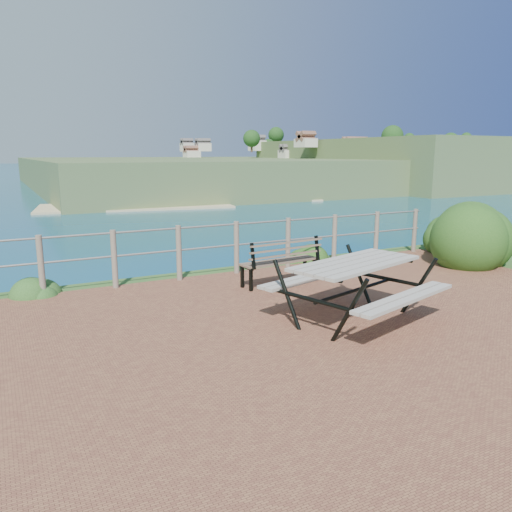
{
  "coord_description": "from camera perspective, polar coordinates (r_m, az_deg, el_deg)",
  "views": [
    {
      "loc": [
        -4.02,
        -5.09,
        2.28
      ],
      "look_at": [
        -0.57,
        1.47,
        0.75
      ],
      "focal_mm": 35.0,
      "sensor_mm": 36.0,
      "label": 1
    }
  ],
  "objects": [
    {
      "name": "ocean",
      "position": [
        205.14,
        -27.08,
        9.78
      ],
      "size": [
        1200.0,
        1200.0,
        0.0
      ],
      "primitive_type": "plane",
      "color": "#136974",
      "rests_on": "ground"
    },
    {
      "name": "distant_bay",
      "position": [
        272.97,
        12.9,
        10.58
      ],
      "size": [
        290.0,
        232.36,
        24.0
      ],
      "color": "#405C2E",
      "rests_on": "ground"
    },
    {
      "name": "ground",
      "position": [
        6.88,
        10.04,
        -7.89
      ],
      "size": [
        10.0,
        7.0,
        0.12
      ],
      "primitive_type": "cube",
      "color": "brown",
      "rests_on": "ground"
    },
    {
      "name": "picnic_table",
      "position": [
        6.93,
        11.22,
        -3.22
      ],
      "size": [
        2.11,
        1.65,
        0.83
      ],
      "rotation": [
        0.0,
        0.0,
        0.28
      ],
      "color": "gray",
      "rests_on": "ground"
    },
    {
      "name": "shrub_lip_east",
      "position": [
        10.94,
        5.63,
        -0.43
      ],
      "size": [
        0.76,
        0.76,
        0.5
      ],
      "primitive_type": "ellipsoid",
      "color": "#1D4A16",
      "rests_on": "ground"
    },
    {
      "name": "shrub_lip_west",
      "position": [
        9.03,
        -22.93,
        -3.92
      ],
      "size": [
        0.71,
        0.71,
        0.43
      ],
      "primitive_type": "ellipsoid",
      "color": "#274D1D",
      "rests_on": "ground"
    },
    {
      "name": "shrub_right_edge",
      "position": [
        12.78,
        19.88,
        0.67
      ],
      "size": [
        0.97,
        0.97,
        1.39
      ],
      "primitive_type": "ellipsoid",
      "color": "#1D4A16",
      "rests_on": "ground"
    },
    {
      "name": "park_bench",
      "position": [
        8.72,
        2.7,
        0.19
      ],
      "size": [
        1.49,
        0.49,
        0.83
      ],
      "rotation": [
        0.0,
        0.0,
        0.09
      ],
      "color": "brown",
      "rests_on": "ground"
    },
    {
      "name": "shrub_right_front",
      "position": [
        11.54,
        24.02,
        -0.76
      ],
      "size": [
        1.57,
        1.57,
        2.23
      ],
      "primitive_type": "ellipsoid",
      "color": "#1D4A16",
      "rests_on": "ground"
    },
    {
      "name": "safety_railing",
      "position": [
        9.51,
        -2.25,
        1.3
      ],
      "size": [
        9.4,
        0.1,
        1.0
      ],
      "color": "#6B5B4C",
      "rests_on": "ground"
    }
  ]
}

